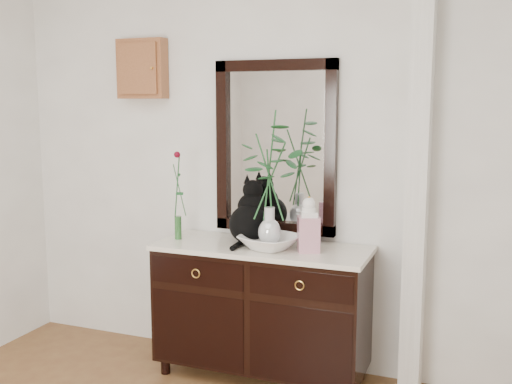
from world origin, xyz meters
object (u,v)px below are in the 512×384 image
at_px(sideboard, 262,304).
at_px(lotus_bowl, 269,242).
at_px(ginger_jar, 309,224).
at_px(cat, 249,211).

bearing_deg(sideboard, lotus_bowl, -39.29).
relative_size(lotus_bowl, ginger_jar, 1.03).
bearing_deg(cat, sideboard, -34.36).
xyz_separation_m(sideboard, lotus_bowl, (0.07, -0.06, 0.42)).
bearing_deg(ginger_jar, lotus_bowl, -173.81).
distance_m(cat, lotus_bowl, 0.27).
bearing_deg(lotus_bowl, ginger_jar, 6.19).
xyz_separation_m(cat, ginger_jar, (0.42, -0.10, -0.03)).
bearing_deg(lotus_bowl, cat, 145.63).
relative_size(cat, lotus_bowl, 1.16).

